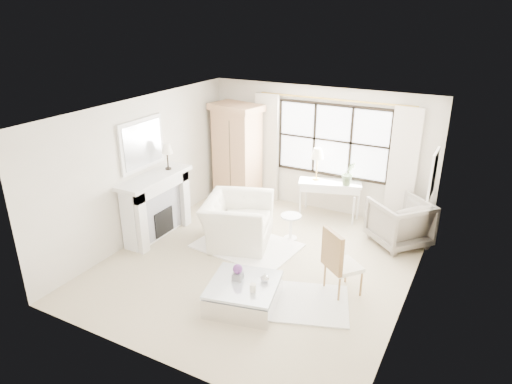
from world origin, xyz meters
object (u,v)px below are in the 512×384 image
at_px(console_table, 329,199).
at_px(club_armchair, 237,221).
at_px(coffee_table, 244,294).
at_px(armoire, 237,153).

relative_size(console_table, club_armchair, 1.02).
bearing_deg(coffee_table, club_armchair, 110.06).
distance_m(armoire, coffee_table, 4.24).
bearing_deg(coffee_table, console_table, 76.50).
distance_m(armoire, club_armchair, 2.22).
xyz_separation_m(armoire, club_armchair, (1.06, -1.82, -0.70)).
relative_size(armoire, coffee_table, 1.87).
relative_size(console_table, coffee_table, 1.15).
height_order(armoire, club_armchair, armoire).
xyz_separation_m(armoire, console_table, (2.21, 0.09, -0.74)).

